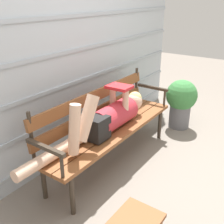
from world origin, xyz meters
The scene contains 5 objects.
ground_plane centered at (0.00, 0.00, 0.00)m, with size 12.00×12.00×0.00m, color gray.
house_siding centered at (0.00, 0.58, 1.17)m, with size 4.21×0.08×2.34m.
park_bench centered at (0.00, 0.14, 0.47)m, with size 1.83×0.45×0.85m.
reclining_person centered at (-0.09, 0.07, 0.57)m, with size 1.68×0.25×0.50m.
potted_plant centered at (1.26, -0.18, 0.38)m, with size 0.41×0.41×0.67m.
Camera 1 is at (-2.06, -1.37, 1.69)m, focal length 43.58 mm.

